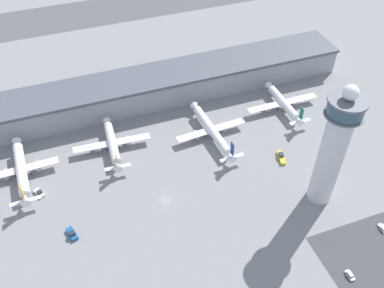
# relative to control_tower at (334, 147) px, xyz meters

# --- Properties ---
(ground_plane) EXTENTS (1000.00, 1000.00, 0.00)m
(ground_plane) POSITION_rel_control_tower_xyz_m (-63.33, 20.81, -29.68)
(ground_plane) COLOR gray
(terminal_building) EXTENTS (246.50, 25.00, 15.88)m
(terminal_building) POSITION_rel_control_tower_xyz_m (-63.33, 90.81, -21.64)
(terminal_building) COLOR #9399A3
(terminal_building) RESTS_ON ground
(runway_strip) EXTENTS (369.75, 44.00, 0.01)m
(runway_strip) POSITION_rel_control_tower_xyz_m (-63.33, 205.64, -29.68)
(runway_strip) COLOR #515154
(runway_strip) RESTS_ON ground
(control_tower) EXTENTS (14.72, 14.72, 58.64)m
(control_tower) POSITION_rel_control_tower_xyz_m (0.00, 0.00, 0.00)
(control_tower) COLOR silver
(control_tower) RESTS_ON ground
(airplane_gate_bravo) EXTENTS (33.17, 41.27, 14.35)m
(airplane_gate_bravo) POSITION_rel_control_tower_xyz_m (-119.79, 55.72, -25.05)
(airplane_gate_bravo) COLOR white
(airplane_gate_bravo) RESTS_ON ground
(airplane_gate_charlie) EXTENTS (37.32, 35.73, 13.35)m
(airplane_gate_charlie) POSITION_rel_control_tower_xyz_m (-77.71, 59.23, -25.42)
(airplane_gate_charlie) COLOR silver
(airplane_gate_charlie) RESTS_ON ground
(airplane_gate_delta) EXTENTS (36.40, 44.45, 13.41)m
(airplane_gate_delta) POSITION_rel_control_tower_xyz_m (-29.39, 51.49, -25.41)
(airplane_gate_delta) COLOR white
(airplane_gate_delta) RESTS_ON ground
(airplane_gate_echo) EXTENTS (40.20, 35.30, 13.13)m
(airplane_gate_echo) POSITION_rel_control_tower_xyz_m (14.63, 58.76, -25.45)
(airplane_gate_echo) COLOR white
(airplane_gate_echo) RESTS_ON ground
(service_truck_catering) EXTENTS (4.40, 7.21, 2.73)m
(service_truck_catering) POSITION_rel_control_tower_xyz_m (-103.79, 16.19, -28.73)
(service_truck_catering) COLOR black
(service_truck_catering) RESTS_ON ground
(service_truck_fuel) EXTENTS (4.66, 6.34, 2.50)m
(service_truck_fuel) POSITION_rel_control_tower_xyz_m (-114.01, 42.55, -28.82)
(service_truck_fuel) COLOR black
(service_truck_fuel) RESTS_ON ground
(service_truck_baggage) EXTENTS (4.31, 8.80, 2.63)m
(service_truck_baggage) POSITION_rel_control_tower_xyz_m (-4.22, 25.87, -28.77)
(service_truck_baggage) COLOR black
(service_truck_baggage) RESTS_ON ground
(car_white_wagon) EXTENTS (1.76, 4.46, 1.57)m
(car_white_wagon) POSITION_rel_control_tower_xyz_m (-9.99, -37.17, -29.07)
(car_white_wagon) COLOR black
(car_white_wagon) RESTS_ON ground
(car_silver_sedan) EXTENTS (1.88, 4.46, 1.55)m
(car_silver_sedan) POSITION_rel_control_tower_xyz_m (15.00, -23.99, -29.08)
(car_silver_sedan) COLOR black
(car_silver_sedan) RESTS_ON ground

